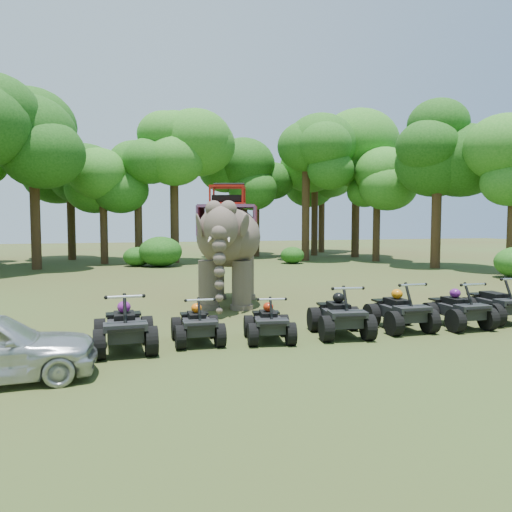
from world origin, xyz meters
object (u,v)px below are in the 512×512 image
object	(u,v)px
atv_2	(269,318)
atv_6	(498,298)
atv_4	(400,305)
atv_5	(458,304)
atv_3	(340,310)
atv_0	(124,321)
elephant	(228,244)
atv_1	(197,319)

from	to	relation	value
atv_2	atv_6	world-z (taller)	atv_6
atv_2	atv_4	xyz separation A→B (m)	(3.82, 0.19, 0.10)
atv_5	atv_4	bearing A→B (deg)	175.48
atv_3	atv_4	xyz separation A→B (m)	(1.87, 0.17, -0.00)
atv_0	atv_5	size ratio (longest dim) A/B	1.05
elephant	atv_4	bearing A→B (deg)	-38.41
atv_1	atv_4	distance (m)	5.57
elephant	atv_3	bearing A→B (deg)	-54.84
atv_0	atv_5	xyz separation A→B (m)	(9.05, 0.03, -0.04)
atv_1	atv_2	world-z (taller)	atv_1
atv_2	atv_4	bearing A→B (deg)	12.25
elephant	atv_2	size ratio (longest dim) A/B	3.30
atv_4	atv_6	distance (m)	3.38
elephant	atv_3	distance (m)	6.04
atv_1	atv_2	distance (m)	1.77
atv_0	atv_1	distance (m)	1.75
atv_4	atv_5	bearing A→B (deg)	-4.48
elephant	atv_2	bearing A→B (deg)	-74.23
atv_1	atv_6	distance (m)	8.94
atv_0	atv_6	world-z (taller)	atv_0
atv_3	atv_6	xyz separation A→B (m)	(5.25, 0.34, 0.01)
atv_0	atv_4	world-z (taller)	atv_0
elephant	atv_5	distance (m)	7.87
atv_4	atv_0	bearing A→B (deg)	-178.12
atv_4	atv_6	xyz separation A→B (m)	(3.38, 0.16, 0.01)
atv_1	atv_0	bearing A→B (deg)	-169.85
atv_3	atv_1	bearing A→B (deg)	-176.00
elephant	atv_5	size ratio (longest dim) A/B	2.90
atv_3	atv_4	world-z (taller)	atv_3
elephant	atv_1	xyz separation A→B (m)	(-1.98, -5.35, -1.57)
atv_5	atv_1	bearing A→B (deg)	178.63
elephant	atv_0	xyz separation A→B (m)	(-3.71, -5.60, -1.47)
atv_6	atv_0	bearing A→B (deg)	-175.35
elephant	atv_4	size ratio (longest dim) A/B	2.81
atv_0	atv_3	distance (m)	5.42
elephant	atv_3	size ratio (longest dim) A/B	2.80
atv_3	atv_5	bearing A→B (deg)	8.22
atv_0	atv_2	xyz separation A→B (m)	(3.47, -0.01, -0.11)
atv_0	atv_1	world-z (taller)	atv_0
atv_0	atv_3	bearing A→B (deg)	-0.76
atv_1	atv_5	bearing A→B (deg)	-0.15
atv_2	atv_3	size ratio (longest dim) A/B	0.85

